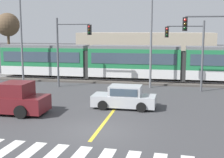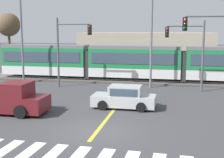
{
  "view_description": "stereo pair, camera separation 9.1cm",
  "coord_description": "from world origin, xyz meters",
  "px_view_note": "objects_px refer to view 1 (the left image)",
  "views": [
    {
      "loc": [
        3.79,
        -14.99,
        5.2
      ],
      "look_at": [
        -0.69,
        7.2,
        1.6
      ],
      "focal_mm": 50.0,
      "sensor_mm": 36.0,
      "label": 1
    },
    {
      "loc": [
        3.88,
        -14.97,
        5.2
      ],
      "look_at": [
        -0.69,
        7.2,
        1.6
      ],
      "focal_mm": 50.0,
      "sensor_mm": 36.0,
      "label": 2
    }
  ],
  "objects_px": {
    "street_lamp_west": "(23,29)",
    "pickup_truck": "(7,100)",
    "traffic_light_far_left": "(69,43)",
    "street_lamp_centre": "(153,27)",
    "traffic_light_far_right": "(190,45)",
    "bare_tree_far_west": "(8,25)",
    "light_rail_tram": "(135,61)",
    "sedan_crossing": "(124,98)"
  },
  "relations": [
    {
      "from": "bare_tree_far_west",
      "to": "pickup_truck",
      "type": "bearing_deg",
      "value": -61.08
    },
    {
      "from": "traffic_light_far_left",
      "to": "traffic_light_far_right",
      "type": "bearing_deg",
      "value": 1.7
    },
    {
      "from": "street_lamp_centre",
      "to": "bare_tree_far_west",
      "type": "xyz_separation_m",
      "value": [
        -18.67,
        8.3,
        0.33
      ]
    },
    {
      "from": "street_lamp_west",
      "to": "street_lamp_centre",
      "type": "height_order",
      "value": "street_lamp_centre"
    },
    {
      "from": "street_lamp_centre",
      "to": "street_lamp_west",
      "type": "bearing_deg",
      "value": 179.66
    },
    {
      "from": "traffic_light_far_right",
      "to": "bare_tree_far_west",
      "type": "distance_m",
      "value": 23.75
    },
    {
      "from": "street_lamp_centre",
      "to": "traffic_light_far_left",
      "type": "bearing_deg",
      "value": -170.9
    },
    {
      "from": "pickup_truck",
      "to": "bare_tree_far_west",
      "type": "xyz_separation_m",
      "value": [
        -10.39,
        18.8,
        4.89
      ]
    },
    {
      "from": "sedan_crossing",
      "to": "street_lamp_west",
      "type": "bearing_deg",
      "value": 144.85
    },
    {
      "from": "traffic_light_far_left",
      "to": "street_lamp_west",
      "type": "relative_size",
      "value": 0.66
    },
    {
      "from": "pickup_truck",
      "to": "traffic_light_far_right",
      "type": "relative_size",
      "value": 0.91
    },
    {
      "from": "sedan_crossing",
      "to": "traffic_light_far_right",
      "type": "relative_size",
      "value": 0.71
    },
    {
      "from": "traffic_light_far_right",
      "to": "street_lamp_centre",
      "type": "distance_m",
      "value": 3.62
    },
    {
      "from": "sedan_crossing",
      "to": "street_lamp_centre",
      "type": "height_order",
      "value": "street_lamp_centre"
    },
    {
      "from": "sedan_crossing",
      "to": "street_lamp_west",
      "type": "height_order",
      "value": "street_lamp_west"
    },
    {
      "from": "light_rail_tram",
      "to": "traffic_light_far_right",
      "type": "relative_size",
      "value": 4.72
    },
    {
      "from": "sedan_crossing",
      "to": "traffic_light_far_right",
      "type": "distance_m",
      "value": 8.81
    },
    {
      "from": "light_rail_tram",
      "to": "street_lamp_centre",
      "type": "bearing_deg",
      "value": -57.43
    },
    {
      "from": "light_rail_tram",
      "to": "traffic_light_far_right",
      "type": "distance_m",
      "value": 6.76
    },
    {
      "from": "light_rail_tram",
      "to": "street_lamp_west",
      "type": "distance_m",
      "value": 11.35
    },
    {
      "from": "light_rail_tram",
      "to": "pickup_truck",
      "type": "xyz_separation_m",
      "value": [
        -6.3,
        -13.61,
        -1.2
      ]
    },
    {
      "from": "pickup_truck",
      "to": "street_lamp_west",
      "type": "xyz_separation_m",
      "value": [
        -4.16,
        10.58,
        4.44
      ]
    },
    {
      "from": "pickup_truck",
      "to": "traffic_light_far_left",
      "type": "bearing_deg",
      "value": 84.66
    },
    {
      "from": "street_lamp_west",
      "to": "pickup_truck",
      "type": "bearing_deg",
      "value": -68.54
    },
    {
      "from": "traffic_light_far_left",
      "to": "street_lamp_centre",
      "type": "height_order",
      "value": "street_lamp_centre"
    },
    {
      "from": "light_rail_tram",
      "to": "pickup_truck",
      "type": "relative_size",
      "value": 5.18
    },
    {
      "from": "sedan_crossing",
      "to": "street_lamp_west",
      "type": "relative_size",
      "value": 0.45
    },
    {
      "from": "pickup_truck",
      "to": "traffic_light_far_right",
      "type": "distance_m",
      "value": 15.26
    },
    {
      "from": "light_rail_tram",
      "to": "bare_tree_far_west",
      "type": "relative_size",
      "value": 3.86
    },
    {
      "from": "pickup_truck",
      "to": "traffic_light_far_right",
      "type": "height_order",
      "value": "traffic_light_far_right"
    },
    {
      "from": "traffic_light_far_right",
      "to": "traffic_light_far_left",
      "type": "distance_m",
      "value": 10.57
    },
    {
      "from": "street_lamp_west",
      "to": "bare_tree_far_west",
      "type": "bearing_deg",
      "value": 127.15
    },
    {
      "from": "pickup_truck",
      "to": "light_rail_tram",
      "type": "bearing_deg",
      "value": 65.17
    },
    {
      "from": "traffic_light_far_left",
      "to": "street_lamp_centre",
      "type": "relative_size",
      "value": 0.64
    },
    {
      "from": "sedan_crossing",
      "to": "traffic_light_far_right",
      "type": "bearing_deg",
      "value": 57.37
    },
    {
      "from": "bare_tree_far_west",
      "to": "traffic_light_far_right",
      "type": "bearing_deg",
      "value": -22.79
    },
    {
      "from": "sedan_crossing",
      "to": "traffic_light_far_left",
      "type": "height_order",
      "value": "traffic_light_far_left"
    },
    {
      "from": "street_lamp_centre",
      "to": "sedan_crossing",
      "type": "bearing_deg",
      "value": -99.21
    },
    {
      "from": "street_lamp_west",
      "to": "street_lamp_centre",
      "type": "bearing_deg",
      "value": -0.34
    },
    {
      "from": "sedan_crossing",
      "to": "bare_tree_far_west",
      "type": "xyz_separation_m",
      "value": [
        -17.4,
        16.09,
        5.04
      ]
    },
    {
      "from": "street_lamp_west",
      "to": "bare_tree_far_west",
      "type": "height_order",
      "value": "street_lamp_west"
    },
    {
      "from": "street_lamp_centre",
      "to": "bare_tree_far_west",
      "type": "height_order",
      "value": "street_lamp_centre"
    }
  ]
}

